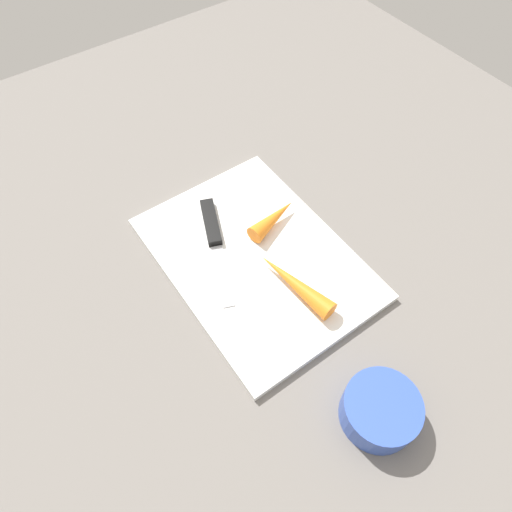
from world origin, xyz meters
name	(u,v)px	position (x,y,z in m)	size (l,w,h in m)	color
ground_plane	(256,260)	(0.00, 0.00, 0.00)	(1.40, 1.40, 0.00)	slate
cutting_board	(256,258)	(0.00, 0.00, 0.01)	(0.36, 0.26, 0.01)	white
knife	(212,229)	(-0.08, -0.03, 0.02)	(0.19, 0.10, 0.01)	#B7B7BC
carrot_long	(295,283)	(0.08, 0.01, 0.03)	(0.03, 0.03, 0.14)	orange
carrot_short	(274,218)	(-0.04, 0.06, 0.03)	(0.03, 0.03, 0.10)	orange
small_bowl	(380,410)	(0.28, -0.01, 0.02)	(0.10, 0.10, 0.05)	#3351B2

